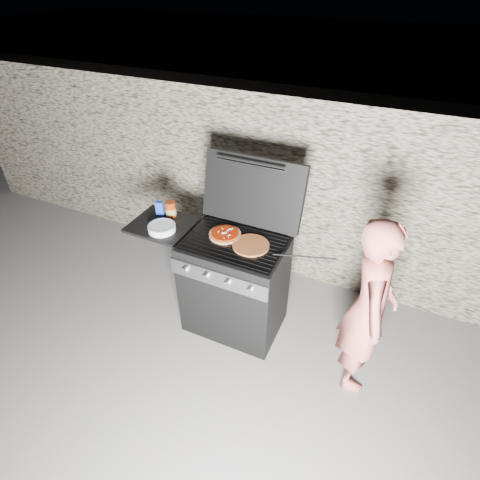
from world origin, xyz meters
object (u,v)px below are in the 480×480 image
at_px(pizza_topped, 225,234).
at_px(sauce_jar, 171,209).
at_px(person, 368,309).
at_px(gas_grill, 209,277).

relative_size(pizza_topped, sauce_jar, 1.85).
relative_size(pizza_topped, person, 0.18).
height_order(pizza_topped, sauce_jar, sauce_jar).
xyz_separation_m(pizza_topped, sauce_jar, (-0.55, 0.08, 0.05)).
distance_m(gas_grill, person, 1.35).
xyz_separation_m(gas_grill, pizza_topped, (0.14, 0.06, 0.47)).
distance_m(sauce_jar, person, 1.76).
xyz_separation_m(gas_grill, sauce_jar, (-0.41, 0.13, 0.52)).
height_order(pizza_topped, person, person).
bearing_deg(gas_grill, person, -3.58).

